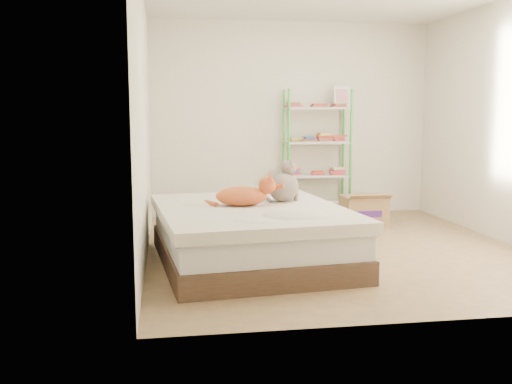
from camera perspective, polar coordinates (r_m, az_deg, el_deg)
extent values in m
cube|color=tan|center=(5.95, 7.87, -5.64)|extent=(3.80, 4.20, 0.01)
cube|color=beige|center=(7.82, 3.57, 7.25)|extent=(3.80, 0.01, 2.60)
cube|color=beige|center=(3.83, 17.38, 6.26)|extent=(3.80, 0.01, 2.60)
cube|color=beige|center=(5.54, -11.17, 6.86)|extent=(0.01, 4.20, 2.60)
cube|color=beige|center=(6.60, 24.18, 6.46)|extent=(0.01, 4.20, 2.60)
cube|color=#4C3E2D|center=(5.37, -0.56, -5.96)|extent=(1.82, 2.18, 0.20)
cube|color=silver|center=(5.32, -0.56, -3.73)|extent=(1.77, 2.12, 0.22)
cube|color=beige|center=(5.29, -0.56, -2.01)|extent=(1.86, 2.23, 0.10)
cylinder|color=green|center=(7.45, 3.27, 3.75)|extent=(0.04, 0.04, 1.70)
cylinder|color=green|center=(7.76, 2.77, 3.92)|extent=(0.04, 0.04, 1.70)
cylinder|color=green|center=(7.67, 9.43, 3.78)|extent=(0.04, 0.04, 1.70)
cylinder|color=green|center=(7.97, 8.71, 3.95)|extent=(0.04, 0.04, 1.70)
cube|color=silver|center=(7.79, 6.00, -1.65)|extent=(0.86, 0.34, 0.02)
cube|color=silver|center=(7.73, 6.05, 1.64)|extent=(0.86, 0.34, 0.02)
cube|color=silver|center=(7.69, 6.10, 4.97)|extent=(0.86, 0.34, 0.02)
cube|color=silver|center=(7.68, 6.15, 8.33)|extent=(0.86, 0.34, 0.02)
cube|color=#C33E4C|center=(7.71, 3.85, -1.30)|extent=(0.20, 0.16, 0.09)
cube|color=#C33E4C|center=(7.86, 8.12, -1.18)|extent=(0.20, 0.16, 0.09)
cube|color=#C33E4C|center=(7.65, 3.88, 2.03)|extent=(0.20, 0.16, 0.09)
cube|color=#C33E4C|center=(7.72, 6.06, 2.06)|extent=(0.20, 0.16, 0.09)
cube|color=#C33E4C|center=(7.80, 8.19, 2.09)|extent=(0.20, 0.16, 0.09)
cube|color=#C33E4C|center=(7.62, 3.92, 5.40)|extent=(0.20, 0.16, 0.09)
cube|color=#C33E4C|center=(7.66, 5.38, 5.40)|extent=(0.20, 0.16, 0.09)
cube|color=#C33E4C|center=(7.71, 6.83, 5.40)|extent=(0.20, 0.16, 0.09)
cube|color=#C33E4C|center=(7.77, 8.25, 5.39)|extent=(0.20, 0.16, 0.09)
cube|color=#C33E4C|center=(7.61, 3.95, 8.79)|extent=(0.20, 0.16, 0.09)
cube|color=#C33E4C|center=(7.68, 6.16, 8.76)|extent=(0.20, 0.16, 0.09)
cube|color=#C33E4C|center=(7.77, 8.32, 8.71)|extent=(0.20, 0.16, 0.09)
cube|color=white|center=(7.83, 8.59, 9.39)|extent=(0.22, 0.08, 0.28)
cube|color=red|center=(7.82, 8.61, 9.39)|extent=(0.17, 0.05, 0.21)
cube|color=tan|center=(7.22, 10.71, -1.84)|extent=(0.52, 0.42, 0.36)
cube|color=#411C72|center=(7.03, 11.28, -2.18)|extent=(0.31, 0.01, 0.08)
cube|color=tan|center=(7.00, 11.32, -0.65)|extent=(0.52, 0.16, 0.11)
cube|color=white|center=(7.23, -1.24, -1.69)|extent=(0.36, 0.33, 0.36)
cube|color=white|center=(7.20, -1.24, -0.13)|extent=(0.39, 0.36, 0.03)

